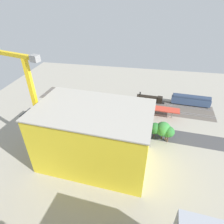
{
  "coord_description": "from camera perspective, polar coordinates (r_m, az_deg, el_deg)",
  "views": [
    {
      "loc": [
        -11.5,
        70.57,
        52.64
      ],
      "look_at": [
        1.85,
        -0.42,
        5.93
      ],
      "focal_mm": 30.38,
      "sensor_mm": 36.0,
      "label": 1
    }
  ],
  "objects": [
    {
      "name": "street_asphalt",
      "position": [
        86.82,
        0.85,
        -4.43
      ],
      "size": [
        95.97,
        16.23,
        0.01
      ],
      "primitive_type": "cube",
      "rotation": [
        0.0,
        0.0,
        -0.08
      ],
      "color": "#424244",
      "rests_on": "ground"
    },
    {
      "name": "street_tree_2",
      "position": [
        79.11,
        16.79,
        -5.77
      ],
      "size": [
        4.38,
        4.38,
        7.26
      ],
      "color": "brown",
      "rests_on": "ground"
    },
    {
      "name": "passenger_coach",
      "position": [
        109.61,
        22.66,
        3.38
      ],
      "size": [
        19.96,
        4.47,
        6.13
      ],
      "color": "black",
      "rests_on": "ground"
    },
    {
      "name": "tower_crane",
      "position": [
        70.8,
        -23.2,
        3.88
      ],
      "size": [
        23.59,
        7.68,
        36.91
      ],
      "color": "gray",
      "rests_on": "ground"
    },
    {
      "name": "street_tree_0",
      "position": [
        79.6,
        12.82,
        -4.84
      ],
      "size": [
        4.77,
        4.77,
        7.4
      ],
      "color": "brown",
      "rests_on": "ground"
    },
    {
      "name": "platform_canopy_near",
      "position": [
        96.71,
        0.84,
        2.82
      ],
      "size": [
        63.85,
        9.44,
        4.46
      ],
      "color": "#C63D2D",
      "rests_on": "ground"
    },
    {
      "name": "parked_car_3",
      "position": [
        89.61,
        -1.67,
        -2.47
      ],
      "size": [
        4.58,
        2.1,
        1.81
      ],
      "color": "black",
      "rests_on": "ground"
    },
    {
      "name": "parked_car_0",
      "position": [
        88.49,
        13.43,
        -4.08
      ],
      "size": [
        4.67,
        2.2,
        1.68
      ],
      "color": "black",
      "rests_on": "ground"
    },
    {
      "name": "locomotive",
      "position": [
        107.43,
        11.59,
        3.93
      ],
      "size": [
        15.31,
        3.82,
        5.08
      ],
      "color": "black",
      "rests_on": "ground"
    },
    {
      "name": "parked_car_1",
      "position": [
        88.78,
        8.31,
        -3.32
      ],
      "size": [
        4.63,
        2.28,
        1.55
      ],
      "color": "black",
      "rests_on": "ground"
    },
    {
      "name": "parked_car_2",
      "position": [
        88.54,
        3.79,
        -3.08
      ],
      "size": [
        4.32,
        2.11,
        1.66
      ],
      "color": "black",
      "rests_on": "ground"
    },
    {
      "name": "street_tree_1",
      "position": [
        80.1,
        16.23,
        -5.61
      ],
      "size": [
        4.91,
        4.91,
        6.97
      ],
      "color": "brown",
      "rests_on": "ground"
    },
    {
      "name": "parked_car_6",
      "position": [
        96.68,
        -15.04,
        -0.84
      ],
      "size": [
        4.46,
        2.23,
        1.72
      ],
      "color": "black",
      "rests_on": "ground"
    },
    {
      "name": "construction_building",
      "position": [
        65.08,
        -5.37,
        -7.43
      ],
      "size": [
        38.31,
        25.1,
        21.36
      ],
      "primitive_type": "cube",
      "rotation": [
        0.0,
        0.0,
        -0.08
      ],
      "color": "yellow",
      "rests_on": "ground"
    },
    {
      "name": "box_truck_0",
      "position": [
        85.63,
        -10.67,
        -4.29
      ],
      "size": [
        8.73,
        2.36,
        3.5
      ],
      "color": "black",
      "rests_on": "ground"
    },
    {
      "name": "rail_bed",
      "position": [
        105.89,
        3.0,
        3.03
      ],
      "size": [
        96.41,
        22.03,
        0.01
      ],
      "primitive_type": "cube",
      "rotation": [
        0.0,
        0.0,
        -0.08
      ],
      "color": "#5B544C",
      "rests_on": "ground"
    },
    {
      "name": "street_tree_3",
      "position": [
        79.68,
        15.16,
        -4.98
      ],
      "size": [
        6.04,
        6.04,
        8.26
      ],
      "color": "brown",
      "rests_on": "ground"
    },
    {
      "name": "track_rails",
      "position": [
        105.8,
        3.01,
        3.12
      ],
      "size": [
        95.3,
        15.63,
        0.12
      ],
      "color": "#9E9EA8",
      "rests_on": "ground"
    },
    {
      "name": "ground_plane",
      "position": [
        88.79,
        1.12,
        -3.48
      ],
      "size": [
        152.9,
        152.9,
        0.0
      ],
      "primitive_type": "plane",
      "color": "#9E998C",
      "rests_on": "ground"
    },
    {
      "name": "parked_car_5",
      "position": [
        94.08,
        -10.67,
        -1.2
      ],
      "size": [
        4.7,
        2.16,
        1.8
      ],
      "color": "black",
      "rests_on": "ground"
    },
    {
      "name": "street_tree_4",
      "position": [
        79.75,
        6.98,
        -4.42
      ],
      "size": [
        5.91,
        5.91,
        7.58
      ],
      "color": "brown",
      "rests_on": "ground"
    },
    {
      "name": "parked_car_4",
      "position": [
        91.95,
        -6.38,
        -1.7
      ],
      "size": [
        4.77,
        2.08,
        1.71
      ],
      "color": "black",
      "rests_on": "ground"
    },
    {
      "name": "traffic_light",
      "position": [
        80.37,
        1.13,
        -3.99
      ],
      "size": [
        0.5,
        0.36,
        6.69
      ],
      "color": "#333333",
      "rests_on": "ground"
    },
    {
      "name": "construction_roof_slab",
      "position": [
        58.66,
        -5.91,
        0.7
      ],
      "size": [
        38.95,
        25.75,
        0.4
      ],
      "primitive_type": "cube",
      "rotation": [
        0.0,
        0.0,
        -0.08
      ],
      "color": "#ADA89E",
      "rests_on": "construction_building"
    },
    {
      "name": "street_tree_5",
      "position": [
        79.84,
        1.47,
        -3.94
      ],
      "size": [
        4.95,
        4.95,
        7.3
      ],
      "color": "brown",
      "rests_on": "ground"
    }
  ]
}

